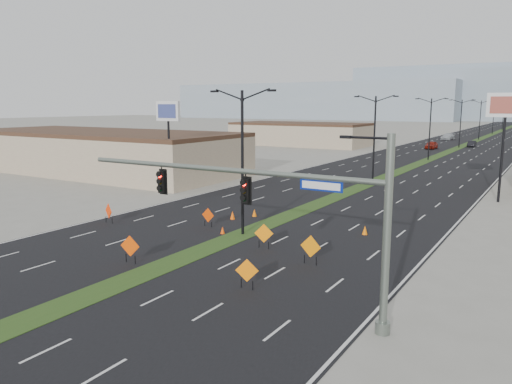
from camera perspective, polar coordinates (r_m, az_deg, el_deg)
The scene contains 30 objects.
ground at distance 26.59m, azimuth -16.03°, elevation -10.35°, with size 600.00×600.00×0.00m, color gray.
road_surface at distance 118.43m, azimuth 22.50°, elevation 4.85°, with size 25.00×400.00×0.02m, color black.
median_strip at distance 118.43m, azimuth 22.50°, elevation 4.85°, with size 2.00×400.00×0.04m, color #254518.
building_sw_near at distance 71.39m, azimuth -17.43°, elevation 4.26°, with size 40.00×16.00×5.00m, color tan.
building_sw_far at distance 113.74m, azimuth 5.10°, elevation 6.52°, with size 30.00×14.00×4.50m, color tan.
mesa_west at distance 327.42m, azimuth 6.63°, elevation 10.27°, with size 180.00×50.00×22.00m, color #8597A5.
mesa_backdrop at distance 340.17m, azimuth 23.76°, elevation 10.33°, with size 140.00×50.00×32.00m, color #8597A5.
signal_mast at distance 21.60m, azimuth 2.95°, elevation -1.43°, with size 16.30×0.60×8.00m.
streetlight_0 at distance 34.35m, azimuth -1.57°, elevation 3.90°, with size 5.15×0.24×10.02m.
streetlight_1 at distance 59.71m, azimuth 13.37°, elevation 6.22°, with size 5.15×0.24×10.02m.
streetlight_2 at distance 86.71m, azimuth 19.27°, elevation 7.03°, with size 5.15×0.24×10.02m.
streetlight_3 at distance 114.20m, azimuth 22.35°, elevation 7.42°, with size 5.15×0.24×10.02m.
streetlight_4 at distance 141.88m, azimuth 24.24°, elevation 7.65°, with size 5.15×0.24×10.02m.
streetlight_5 at distance 169.67m, azimuth 25.51°, elevation 7.80°, with size 5.15×0.24×10.02m.
streetlight_6 at distance 197.52m, azimuth 26.42°, elevation 7.91°, with size 5.15×0.24×10.02m.
car_left at distance 108.93m, azimuth 19.41°, elevation 5.07°, with size 1.88×4.66×1.59m, color maroon.
car_mid at distance 117.45m, azimuth 23.43°, elevation 5.07°, with size 1.40×4.02×1.32m, color black.
car_far at distance 138.83m, azimuth 21.08°, elevation 5.92°, with size 2.29×5.63×1.63m, color #B5BABF.
construction_sign_0 at distance 40.06m, azimuth -16.49°, elevation -2.17°, with size 1.10×0.45×1.55m.
construction_sign_1 at distance 29.75m, azimuth -14.20°, elevation -6.11°, with size 1.22×0.30×1.65m.
construction_sign_2 at distance 37.49m, azimuth -5.51°, elevation -2.74°, with size 1.07×0.05×1.43m.
construction_sign_3 at distance 31.71m, azimuth 0.90°, elevation -4.84°, with size 1.13×0.50×1.61m.
construction_sign_4 at distance 24.97m, azimuth -1.04°, elevation -9.08°, with size 1.08×0.52×1.55m.
construction_sign_5 at distance 28.77m, azimuth 6.26°, elevation -6.32°, with size 1.29×0.10×1.72m.
cone_0 at distance 39.87m, azimuth -2.71°, elevation -2.67°, with size 0.40×0.40×0.67m, color #FF5805.
cone_1 at distance 35.48m, azimuth -3.84°, elevation -4.39°, with size 0.32×0.32×0.53m, color #FF4B05.
cone_2 at distance 36.01m, azimuth 12.34°, elevation -4.29°, with size 0.39×0.39×0.66m, color orange.
cone_3 at distance 40.78m, azimuth -0.19°, elevation -2.40°, with size 0.37×0.37×0.62m, color #FD6905.
pole_sign_west at distance 53.46m, azimuth -10.01°, elevation 8.33°, with size 3.07×0.47×9.39m.
pole_sign_east_near at distance 51.34m, azimuth 26.63°, elevation 8.08°, with size 3.31×0.61×10.10m.
Camera 1 is at (18.68, -16.60, 9.07)m, focal length 35.00 mm.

